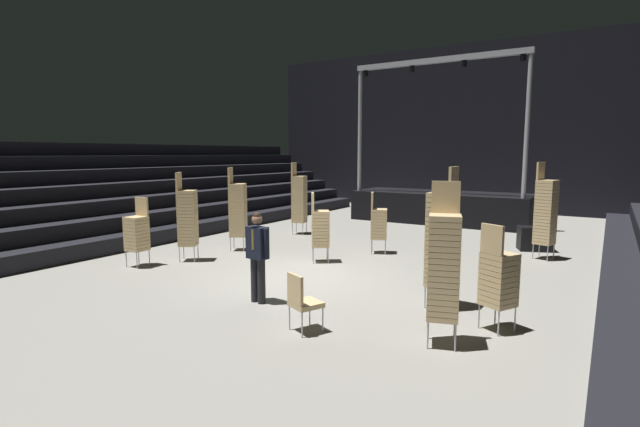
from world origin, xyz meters
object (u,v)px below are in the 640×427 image
at_px(equipment_road_case, 535,239).
at_px(loose_chair_near_man, 302,299).
at_px(chair_stack_mid_left, 137,232).
at_px(stage_riser, 441,204).
at_px(chair_stack_mid_centre, 379,223).
at_px(chair_stack_front_left, 441,238).
at_px(chair_stack_rear_centre, 187,217).
at_px(man_with_tie, 257,252).
at_px(chair_stack_aisle_right, 444,265).
at_px(chair_stack_mid_right, 498,277).
at_px(chair_stack_aisle_left, 238,209).
at_px(chair_stack_front_right, 320,227).
at_px(chair_stack_rear_left, 546,211).
at_px(chair_stack_rear_right, 299,198).

relative_size(equipment_road_case, loose_chair_near_man, 0.95).
xyz_separation_m(chair_stack_mid_left, loose_chair_near_man, (5.86, -1.40, -0.33)).
distance_m(stage_riser, chair_stack_mid_centre, 6.84).
height_order(chair_stack_front_left, chair_stack_rear_centre, chair_stack_front_left).
xyz_separation_m(man_with_tie, loose_chair_near_man, (1.53, -0.78, -0.44)).
xyz_separation_m(chair_stack_front_left, chair_stack_aisle_right, (0.56, -1.65, -0.08)).
xyz_separation_m(chair_stack_mid_left, chair_stack_mid_right, (8.43, 0.30, 0.00)).
relative_size(chair_stack_front_left, chair_stack_aisle_left, 1.07).
bearing_deg(chair_stack_mid_left, chair_stack_front_right, -145.93).
bearing_deg(chair_stack_aisle_left, chair_stack_rear_left, 86.28).
distance_m(chair_stack_aisle_right, loose_chair_near_man, 2.21).
relative_size(man_with_tie, chair_stack_mid_centre, 1.00).
xyz_separation_m(chair_stack_front_right, equipment_road_case, (4.51, 4.52, -0.56)).
height_order(chair_stack_mid_right, chair_stack_aisle_right, chair_stack_aisle_right).
bearing_deg(chair_stack_aisle_left, equipment_road_case, 93.92).
xyz_separation_m(chair_stack_mid_right, chair_stack_rear_right, (-7.70, 5.69, 0.38)).
height_order(stage_riser, chair_stack_mid_right, stage_riser).
relative_size(chair_stack_rear_centre, chair_stack_aisle_right, 0.96).
distance_m(chair_stack_front_left, chair_stack_aisle_right, 1.74).
distance_m(chair_stack_rear_left, equipment_road_case, 1.48).
xyz_separation_m(chair_stack_rear_left, chair_stack_aisle_right, (-0.56, -6.94, -0.08)).
height_order(man_with_tie, chair_stack_aisle_right, chair_stack_aisle_right).
distance_m(stage_riser, equipment_road_case, 5.78).
distance_m(man_with_tie, chair_stack_rear_right, 7.54).
height_order(chair_stack_aisle_left, chair_stack_aisle_right, same).
relative_size(chair_stack_mid_centre, chair_stack_rear_left, 0.67).
xyz_separation_m(chair_stack_rear_centre, equipment_road_case, (7.50, 6.22, -0.81)).
relative_size(chair_stack_front_left, chair_stack_mid_centre, 1.50).
bearing_deg(chair_stack_mid_left, loose_chair_near_man, 162.64).
height_order(chair_stack_rear_left, chair_stack_aisle_left, chair_stack_rear_left).
distance_m(chair_stack_front_right, chair_stack_rear_centre, 3.45).
distance_m(chair_stack_mid_centre, equipment_road_case, 4.62).
distance_m(chair_stack_rear_centre, loose_chair_near_man, 5.87).
distance_m(chair_stack_front_left, chair_stack_aisle_left, 6.78).
relative_size(chair_stack_front_right, chair_stack_rear_left, 0.70).
bearing_deg(chair_stack_rear_centre, stage_riser, 129.27).
bearing_deg(chair_stack_aisle_right, chair_stack_mid_centre, -74.69).
bearing_deg(man_with_tie, chair_stack_aisle_right, -174.67).
bearing_deg(chair_stack_mid_left, chair_stack_mid_centre, -137.80).
bearing_deg(chair_stack_aisle_right, chair_stack_rear_right, -61.19).
bearing_deg(man_with_tie, loose_chair_near_man, 160.09).
bearing_deg(chair_stack_rear_right, chair_stack_front_left, 37.68).
height_order(stage_riser, man_with_tie, stage_riser).
bearing_deg(chair_stack_rear_right, stage_riser, 134.02).
height_order(chair_stack_rear_right, chair_stack_rear_centre, chair_stack_rear_right).
height_order(stage_riser, chair_stack_rear_right, stage_riser).
height_order(chair_stack_rear_right, chair_stack_aisle_right, chair_stack_rear_right).
bearing_deg(chair_stack_mid_right, man_with_tie, -138.85).
relative_size(stage_riser, equipment_road_case, 7.74).
relative_size(chair_stack_front_right, chair_stack_aisle_right, 0.75).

